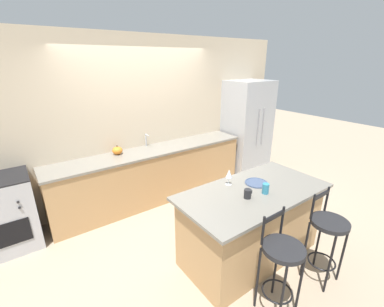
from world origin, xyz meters
The scene contains 14 objects.
ground_plane centered at (0.00, 0.00, 0.00)m, with size 18.00×18.00×0.00m, color tan.
wall_back centered at (0.00, 0.65, 1.35)m, with size 6.00×0.07×2.70m.
back_counter centered at (0.00, 0.35, 0.46)m, with size 3.36×0.63×0.91m.
sink_faucet centered at (0.00, 0.54, 1.05)m, with size 0.02×0.13×0.22m.
kitchen_island centered at (0.30, -1.58, 0.46)m, with size 1.79×0.91×0.90m.
refrigerator centered at (2.17, 0.28, 0.96)m, with size 0.88×0.73×1.93m.
oven_range centered at (-2.13, 0.33, 0.49)m, with size 0.75×0.62×0.98m.
bar_stool_near centered at (-0.06, -2.25, 0.60)m, with size 0.38×0.38×1.04m.
bar_stool_far centered at (0.66, -2.29, 0.60)m, with size 0.38×0.38×1.04m.
dinner_plate centered at (0.46, -1.48, 0.91)m, with size 0.27×0.27×0.02m.
wine_glass centered at (0.17, -1.30, 1.04)m, with size 0.08×0.08×0.20m.
coffee_mug centered at (0.12, -1.65, 0.95)m, with size 0.11×0.08×0.10m.
tumbler_cup centered at (0.35, -1.70, 0.96)m, with size 0.07×0.07×0.12m.
pumpkin_decoration centered at (-0.54, 0.46, 0.97)m, with size 0.16×0.16×0.15m.
Camera 1 is at (-1.80, -3.28, 2.31)m, focal length 24.00 mm.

